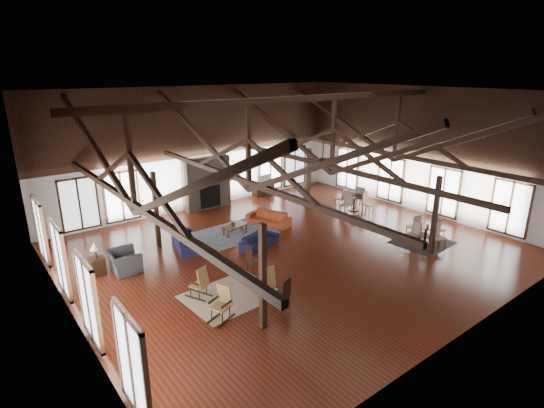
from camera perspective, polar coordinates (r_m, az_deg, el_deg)
floor at (r=16.73m, az=2.73°, el=-6.16°), size 16.00×16.00×0.00m
ceiling at (r=15.31m, az=3.07°, el=14.83°), size 16.00×14.00×0.02m
wall_back at (r=21.44m, az=-9.41°, el=7.40°), size 16.00×0.02×6.00m
wall_front at (r=11.60m, az=25.92°, el=-3.16°), size 16.00×0.02×6.00m
wall_left at (r=12.37m, az=-26.66°, el=-2.01°), size 0.02×14.00×6.00m
wall_right at (r=21.70m, az=19.32°, el=6.77°), size 0.02×14.00×6.00m
roof_truss at (r=15.53m, az=2.95°, el=7.55°), size 15.60×14.07×3.14m
post_grid at (r=16.17m, az=2.81°, el=-1.21°), size 8.16×7.16×3.05m
fireplace at (r=21.53m, az=-8.76°, el=2.81°), size 2.50×0.69×2.60m
ceiling_fan at (r=15.20m, az=6.83°, el=6.08°), size 1.60×1.60×0.75m
sofa_navy_front at (r=16.88m, az=-1.72°, el=-4.95°), size 1.91×1.18×0.52m
sofa_navy_left at (r=17.16m, az=-11.52°, el=-4.79°), size 2.20×1.30×0.60m
sofa_orange at (r=19.23m, az=-0.48°, el=-1.91°), size 2.19×1.44×0.59m
coffee_table at (r=18.13m, az=-5.01°, el=-3.03°), size 1.18×0.79×0.42m
vase at (r=18.05m, az=-5.26°, el=-2.61°), size 0.19×0.19×0.20m
armchair at (r=15.75m, az=-19.28°, el=-7.30°), size 1.21×1.08×0.75m
side_table_lamp at (r=15.82m, az=-22.50°, el=-7.27°), size 0.47×0.47×1.19m
rocking_chair_a at (r=13.44m, az=-9.57°, el=-10.49°), size 0.70×0.89×1.01m
rocking_chair_b at (r=13.35m, az=-0.67°, el=-10.42°), size 0.58×0.86×1.02m
rocking_chair_c at (r=12.34m, az=-6.69°, el=-13.05°), size 0.91×0.69×1.04m
side_chair_a at (r=14.78m, az=-2.82°, el=-7.36°), size 0.41×0.41×0.88m
side_chair_b at (r=12.65m, az=1.62°, el=-11.66°), size 0.52×0.52×0.98m
cafe_table_near at (r=18.34m, az=19.99°, el=-3.44°), size 1.88×1.88×0.96m
cafe_table_far at (r=21.44m, az=10.99°, el=0.51°), size 2.08×2.08×1.06m
cup_near at (r=18.17m, az=20.20°, el=-2.77°), size 0.16×0.16×0.10m
cup_far at (r=21.44m, az=11.01°, el=1.29°), size 0.12×0.12×0.09m
tv_console at (r=23.71m, az=-1.17°, el=1.96°), size 1.23×0.46×0.62m
television at (r=23.56m, az=-1.18°, el=3.32°), size 0.96×0.18×0.55m
rug_tan at (r=13.65m, az=-5.55°, el=-12.11°), size 2.86×2.31×0.01m
rug_navy at (r=18.41m, az=-4.99°, el=-3.87°), size 3.32×2.54×0.01m
rug_dark at (r=18.42m, az=19.52°, el=-4.88°), size 2.30×2.12×0.01m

